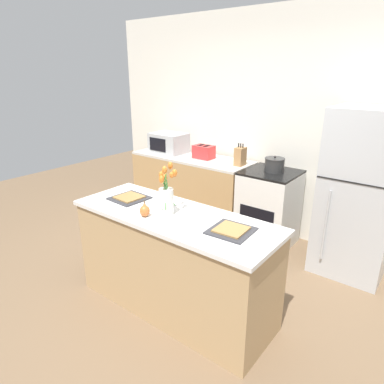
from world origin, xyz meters
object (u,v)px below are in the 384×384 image
refrigerator (359,194)px  pear_figurine (145,210)px  flower_vase (166,196)px  knife_block (240,156)px  toaster (204,152)px  plate_setting_left (129,198)px  plate_setting_right (231,230)px  cooking_pot (274,165)px  microwave (169,143)px  stove_range (268,208)px

refrigerator → pear_figurine: 2.14m
flower_vase → knife_block: flower_vase is taller
toaster → pear_figurine: bearing=-67.9°
pear_figurine → plate_setting_left: size_ratio=0.42×
flower_vase → plate_setting_right: flower_vase is taller
refrigerator → cooking_pot: size_ratio=7.44×
plate_setting_left → flower_vase: bearing=-5.9°
knife_block → pear_figurine: bearing=-84.4°
refrigerator → plate_setting_right: refrigerator is taller
plate_setting_right → microwave: 2.56m
cooking_pot → knife_block: (-0.44, -0.02, 0.03)m
pear_figurine → toaster: toaster is taller
cooking_pot → knife_block: knife_block is taller
flower_vase → pear_figurine: (-0.11, -0.14, -0.11)m
refrigerator → pear_figurine: refrigerator is taller
toaster → flower_vase: bearing=-63.1°
refrigerator → plate_setting_right: (-0.51, -1.58, 0.06)m
pear_figurine → plate_setting_right: bearing=15.6°
refrigerator → plate_setting_left: 2.25m
plate_setting_right → microwave: size_ratio=0.66×
stove_range → cooking_pot: bearing=58.2°
refrigerator → microwave: (-2.51, -0.00, 0.20)m
flower_vase → cooking_pot: bearing=84.6°
plate_setting_right → knife_block: bearing=118.5°
flower_vase → pear_figurine: 0.21m
plate_setting_right → toaster: (-1.42, 1.61, 0.09)m
cooking_pot → pear_figurine: bearing=-98.4°
plate_setting_left → toaster: (-0.34, 1.61, 0.09)m
refrigerator → knife_block: refrigerator is taller
pear_figurine → cooking_pot: (0.27, 1.80, 0.04)m
flower_vase → pear_figurine: bearing=-128.1°
flower_vase → plate_setting_left: 0.53m
flower_vase → plate_setting_left: flower_vase is taller
stove_range → flower_vase: flower_vase is taller
refrigerator → flower_vase: size_ratio=3.95×
refrigerator → toaster: size_ratio=6.02×
pear_figurine → microwave: bearing=126.6°
plate_setting_left → toaster: bearing=101.8°
toaster → stove_range: bearing=-1.5°
refrigerator → microwave: refrigerator is taller
refrigerator → stove_range: bearing=-180.0°
microwave → knife_block: same height
pear_figurine → plate_setting_right: pear_figurine is taller
toaster → plate_setting_right: bearing=-48.5°
stove_range → plate_setting_left: bearing=-112.1°
plate_setting_left → knife_block: 1.61m
pear_figurine → cooking_pot: bearing=81.6°
knife_block → cooking_pot: bearing=2.3°
knife_block → toaster: bearing=178.6°
stove_range → flower_vase: size_ratio=2.12×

